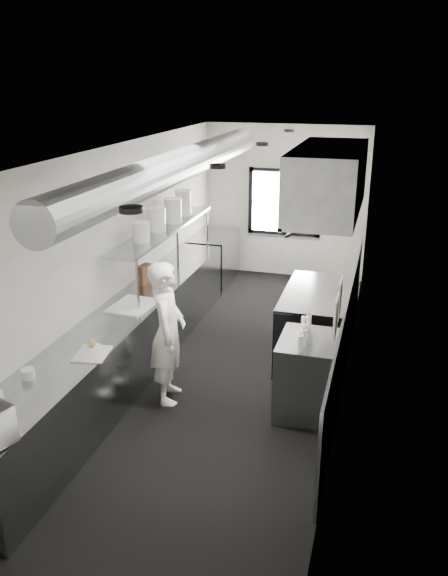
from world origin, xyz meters
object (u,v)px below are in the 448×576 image
Objects in this scene: bottle_station at (308,376)px; plate_stack_a at (141,232)px; squeeze_bottle_c at (305,332)px; deli_tub_b at (28,374)px; cutting_board at (132,305)px; prep_counter at (126,344)px; line_cook at (168,333)px; squeeze_bottle_e at (309,322)px; knife_block at (144,274)px; squeeze_bottle_b at (303,338)px; pass_shelf at (164,230)px; far_work_table at (213,259)px; plate_stack_b at (157,219)px; range at (314,324)px; squeeze_bottle_a at (300,343)px; small_plate at (92,347)px; plate_stack_c at (173,211)px; plate_stack_d at (183,202)px; exhaust_hood at (328,181)px; squeeze_bottle_d at (304,325)px.

plate_stack_a is at bearing 158.29° from bottle_station.
bottle_station is at bearing 6.47° from squeeze_bottle_c.
cutting_board is (0.19, 1.94, -0.04)m from deli_tub_b.
line_cook reaches higher than prep_counter.
deli_tub_b is 3.03m from squeeze_bottle_e.
knife_block reaches higher than squeeze_bottle_b.
deli_tub_b is (-0.11, -3.28, -0.59)m from pass_shelf.
far_work_table is 0.71× the size of line_cook.
deli_tub_b is 0.40× the size of plate_stack_b.
prep_counter is 22.93× the size of knife_block.
range is (2.19, 1.20, 0.02)m from prep_counter.
plate_stack_a reaches higher than squeeze_bottle_a.
deli_tub_b is at bearing -91.90° from pass_shelf.
line_cook is at bearing 178.72° from squeeze_bottle_b.
plate_stack_b is at bearing 91.01° from plate_stack_a.
line_cook is (0.70, -0.35, 0.39)m from prep_counter.
bottle_station is 2.83m from plate_stack_a.
plate_stack_c is at bearing 92.90° from small_plate.
deli_tub_b is 2.76m from knife_block.
plate_stack_d reaches higher than line_cook.
plate_stack_a is 2.66m from squeeze_bottle_b.
knife_block reaches higher than far_work_table.
plate_stack_c is (-0.72, 2.17, 0.90)m from line_cook.
deli_tub_b is 0.33× the size of plate_stack_d.
squeeze_bottle_c reaches higher than range.
squeeze_bottle_a reaches higher than far_work_table.
plate_stack_b reaches higher than range.
prep_counter is at bearing 49.97° from line_cook.
plate_stack_d reaches higher than prep_counter.
far_work_table is at bearing 131.94° from exhaust_hood.
plate_stack_a reaches higher than squeeze_bottle_b.
prep_counter is 2.66m from plate_stack_d.
prep_counter is 1.86m from deli_tub_b.
plate_stack_d is (-0.17, 3.35, 0.86)m from small_plate.
plate_stack_d is at bearing 132.25° from squeeze_bottle_c.
line_cook reaches higher than deli_tub_b.
bottle_station is (0.05, -1.40, -1.94)m from exhaust_hood.
squeeze_bottle_a is 0.31m from squeeze_bottle_c.
deli_tub_b is at bearing -94.81° from prep_counter.
knife_block is at bearing 154.36° from bottle_station.
line_cook is 0.90m from small_plate.
squeeze_bottle_d reaches higher than bottle_station.
bottle_station is 4.49× the size of squeeze_bottle_d.
range is 8.39× the size of squeeze_bottle_b.
plate_stack_b reaches higher than deli_tub_b.
plate_stack_b is 0.83× the size of plate_stack_d.
squeeze_bottle_a is 0.46m from squeeze_bottle_d.
range is 2.42m from knife_block.
squeeze_bottle_b is at bearing -49.60° from plate_stack_d.
prep_counter is 29.94× the size of squeeze_bottle_d.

